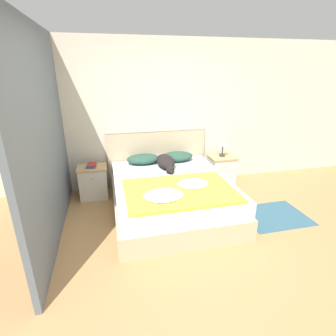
{
  "coord_description": "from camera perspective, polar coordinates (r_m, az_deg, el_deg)",
  "views": [
    {
      "loc": [
        -0.82,
        -2.43,
        2.05
      ],
      "look_at": [
        0.05,
        1.23,
        0.62
      ],
      "focal_mm": 28.0,
      "sensor_mm": 36.0,
      "label": 1
    }
  ],
  "objects": [
    {
      "name": "dog",
      "position": [
        4.32,
        -0.45,
        1.34
      ],
      "size": [
        0.28,
        0.77,
        0.19
      ],
      "color": "black",
      "rests_on": "bed"
    },
    {
      "name": "quilt",
      "position": [
        3.45,
        2.4,
        -4.97
      ],
      "size": [
        1.43,
        1.0,
        0.08
      ],
      "color": "yellow",
      "rests_on": "bed"
    },
    {
      "name": "table_lamp",
      "position": [
        4.85,
        11.89,
        5.38
      ],
      "size": [
        0.2,
        0.2,
        0.32
      ],
      "color": "#2D2D33",
      "rests_on": "nightstand_right"
    },
    {
      "name": "pillow_left",
      "position": [
        4.51,
        -5.43,
        1.97
      ],
      "size": [
        0.56,
        0.36,
        0.16
      ],
      "color": "#284C3D",
      "rests_on": "bed"
    },
    {
      "name": "book_stack",
      "position": [
        4.48,
        -16.27,
        0.58
      ],
      "size": [
        0.16,
        0.24,
        0.04
      ],
      "color": "#285689",
      "rests_on": "nightstand_left"
    },
    {
      "name": "wall_side_left",
      "position": [
        3.64,
        -24.64,
        6.61
      ],
      "size": [
        0.06,
        3.1,
        2.55
      ],
      "color": "slate",
      "rests_on": "ground_plane"
    },
    {
      "name": "bed",
      "position": [
        3.99,
        0.67,
        -5.93
      ],
      "size": [
        1.71,
        2.02,
        0.52
      ],
      "color": "#C6B28E",
      "rests_on": "ground_plane"
    },
    {
      "name": "rug",
      "position": [
        4.27,
        22.04,
        -9.57
      ],
      "size": [
        0.94,
        0.76,
        0.0
      ],
      "color": "#335B70",
      "rests_on": "ground_plane"
    },
    {
      "name": "ground_plane",
      "position": [
        3.28,
        4.35,
        -17.9
      ],
      "size": [
        16.0,
        16.0,
        0.0
      ],
      "primitive_type": "plane",
      "color": "tan"
    },
    {
      "name": "nightstand_left",
      "position": [
        4.57,
        -15.92,
        -2.9
      ],
      "size": [
        0.47,
        0.4,
        0.55
      ],
      "color": "silver",
      "rests_on": "ground_plane"
    },
    {
      "name": "pillow_right",
      "position": [
        4.63,
        1.99,
        2.53
      ],
      "size": [
        0.56,
        0.36,
        0.16
      ],
      "color": "#284C3D",
      "rests_on": "bed"
    },
    {
      "name": "headboard",
      "position": [
        4.81,
        -2.28,
        2.56
      ],
      "size": [
        1.79,
        0.06,
        1.05
      ],
      "color": "#C6B28E",
      "rests_on": "ground_plane"
    },
    {
      "name": "nightstand_right",
      "position": [
        4.99,
        11.57,
        -0.49
      ],
      "size": [
        0.47,
        0.4,
        0.55
      ],
      "color": "silver",
      "rests_on": "ground_plane"
    },
    {
      "name": "wall_back",
      "position": [
        4.7,
        -3.15,
        11.26
      ],
      "size": [
        9.0,
        0.06,
        2.55
      ],
      "color": "beige",
      "rests_on": "ground_plane"
    }
  ]
}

